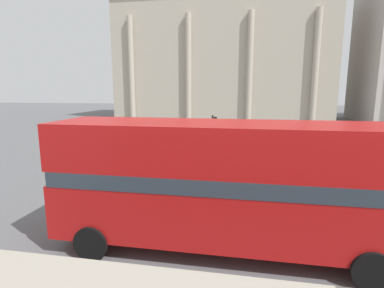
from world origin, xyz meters
The scene contains 8 objects.
double_decker_bus centered at (-0.91, 6.47, 2.23)m, with size 10.34×2.74×3.99m.
plaza_building_left centered at (-4.73, 51.94, 9.76)m, with size 35.28×16.02×19.52m.
traffic_light_mid centered at (-2.42, 17.13, 2.17)m, with size 0.42×0.24×3.30m.
car_white centered at (-2.96, 20.64, 0.70)m, with size 4.20×1.93×1.35m.
car_maroon centered at (-5.20, 15.40, 0.70)m, with size 4.20×1.93×1.35m.
pedestrian_white centered at (-2.36, 18.00, 0.97)m, with size 0.32×0.32×1.68m.
pedestrian_yellow centered at (-6.00, 28.27, 1.04)m, with size 0.32×0.32×1.80m.
pedestrian_grey centered at (-5.02, 23.18, 1.00)m, with size 0.32×0.32×1.74m.
Camera 1 is at (-0.32, -2.21, 4.94)m, focal length 28.00 mm.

